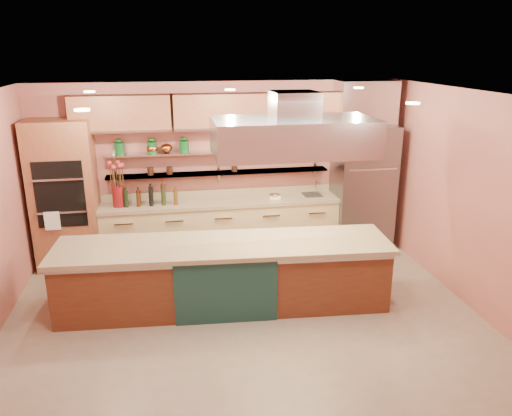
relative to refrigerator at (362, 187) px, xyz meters
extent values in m
cube|color=gray|center=(-2.35, -2.14, -1.06)|extent=(6.00, 5.00, 0.02)
cube|color=black|center=(-2.35, -2.14, 1.75)|extent=(6.00, 5.00, 0.02)
cube|color=#B56355|center=(-2.35, 0.36, 0.35)|extent=(6.00, 0.04, 2.80)
cube|color=#B56355|center=(-2.35, -4.64, 0.35)|extent=(6.00, 0.04, 2.80)
cube|color=#B56355|center=(0.65, -2.14, 0.35)|extent=(0.04, 5.00, 2.80)
cube|color=#995637|center=(-4.80, 0.04, 0.10)|extent=(0.95, 0.64, 2.30)
cube|color=slate|center=(0.00, 0.00, 0.00)|extent=(0.95, 0.72, 2.10)
cube|color=tan|center=(-2.40, 0.06, -0.58)|extent=(3.84, 0.64, 0.93)
cube|color=silver|center=(-2.40, 0.23, 0.30)|extent=(3.60, 0.26, 0.03)
cube|color=silver|center=(-2.40, 0.23, 0.65)|extent=(3.60, 0.26, 0.03)
cube|color=#995637|center=(-2.35, 0.18, 1.30)|extent=(4.60, 0.36, 0.55)
cube|color=silver|center=(-1.66, -1.70, 1.20)|extent=(2.00, 1.00, 0.45)
cube|color=#FFE5A5|center=(-2.35, -1.94, 1.72)|extent=(4.00, 2.80, 0.02)
cube|color=brown|center=(-2.56, -1.70, -0.61)|extent=(4.30, 1.21, 0.89)
cylinder|color=maroon|center=(-4.01, 0.01, 0.04)|extent=(0.20, 0.20, 0.33)
cube|color=black|center=(-3.51, 0.01, 0.02)|extent=(0.92, 0.50, 0.29)
cube|color=white|center=(-1.52, 0.01, -0.07)|extent=(0.19, 0.16, 0.10)
cylinder|color=white|center=(-0.80, 0.11, 0.00)|extent=(0.03, 0.03, 0.23)
ellipsoid|color=#C4632D|center=(-3.23, 0.23, 0.74)|extent=(0.24, 0.24, 0.15)
cylinder|color=#104D1C|center=(-2.96, 0.23, 0.75)|extent=(0.18, 0.18, 0.17)
camera|label=1|loc=(-3.21, -7.68, 2.26)|focal=35.00mm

